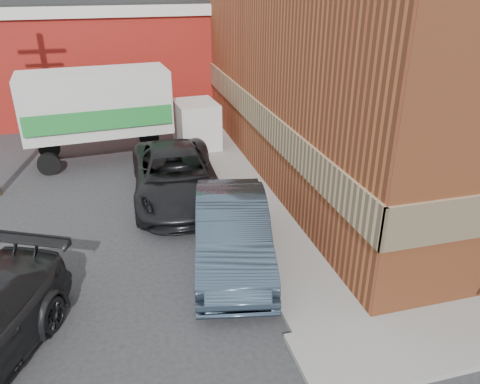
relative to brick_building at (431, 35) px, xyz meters
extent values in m
plane|color=#28282B|center=(-8.50, -9.00, -4.68)|extent=(90.00, 90.00, 0.00)
cube|color=#A34F2A|center=(0.00, 0.00, -0.18)|extent=(14.00, 18.00, 9.00)
cube|color=tan|center=(-7.04, 0.00, -2.38)|extent=(0.08, 18.16, 1.00)
cube|color=gray|center=(-7.90, 0.00, -4.62)|extent=(1.80, 18.00, 0.12)
cube|color=maroon|center=(-14.50, 11.00, -2.18)|extent=(16.00, 8.00, 5.00)
cube|color=silver|center=(-14.50, 11.00, 0.57)|extent=(16.30, 8.30, 0.50)
cube|color=black|center=(-14.50, 11.00, 0.87)|extent=(16.00, 8.00, 0.10)
imported|color=#303F51|center=(-9.30, -5.93, -3.83)|extent=(2.79, 5.45, 1.71)
imported|color=black|center=(-10.15, -1.81, -3.87)|extent=(3.02, 6.02, 1.64)
cube|color=silver|center=(-12.50, 2.50, -2.36)|extent=(5.62, 2.61, 2.37)
cube|color=#228235|center=(-12.41, 1.40, -2.72)|extent=(5.27, 0.43, 0.73)
cube|color=silver|center=(-8.95, 2.78, -3.68)|extent=(1.79, 2.13, 2.01)
cylinder|color=black|center=(-14.43, 1.44, -4.27)|extent=(0.84, 0.34, 0.82)
cylinder|color=black|center=(-14.57, 3.26, -4.27)|extent=(0.84, 0.34, 0.82)
cylinder|color=black|center=(-10.42, 1.75, -4.27)|extent=(0.84, 0.34, 0.82)
cylinder|color=black|center=(-10.57, 3.57, -4.27)|extent=(0.84, 0.34, 0.82)
cylinder|color=black|center=(-8.88, 1.87, -4.27)|extent=(0.84, 0.34, 0.82)
cylinder|color=black|center=(-9.02, 3.69, -4.27)|extent=(0.84, 0.34, 0.82)
camera|label=1|loc=(-11.81, -15.93, 2.20)|focal=35.00mm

